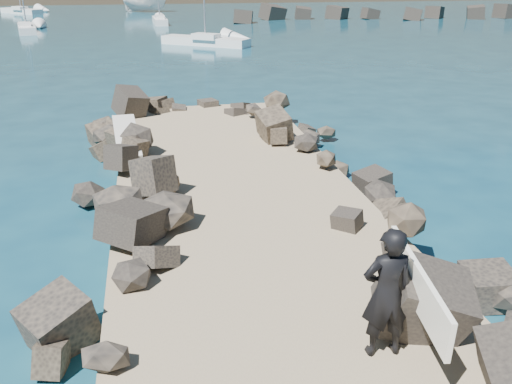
# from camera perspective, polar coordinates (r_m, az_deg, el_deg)

# --- Properties ---
(ground) EXTENTS (800.00, 800.00, 0.00)m
(ground) POSITION_cam_1_polar(r_m,az_deg,el_deg) (13.21, -0.81, -4.49)
(ground) COLOR #0F384C
(ground) RESTS_ON ground
(jetty) EXTENTS (6.00, 26.00, 0.60)m
(jetty) POSITION_cam_1_polar(r_m,az_deg,el_deg) (11.33, 0.95, -7.49)
(jetty) COLOR #8C7759
(jetty) RESTS_ON ground
(riprap_left) EXTENTS (2.60, 22.00, 1.00)m
(riprap_left) POSITION_cam_1_polar(r_m,az_deg,el_deg) (11.52, -13.92, -6.53)
(riprap_left) COLOR black
(riprap_left) RESTS_ON ground
(riprap_right) EXTENTS (2.60, 22.00, 1.00)m
(riprap_right) POSITION_cam_1_polar(r_m,az_deg,el_deg) (12.51, 13.64, -4.18)
(riprap_right) COLOR black
(riprap_right) RESTS_ON ground
(breakwater_secondary) EXTENTS (52.00, 4.00, 1.20)m
(breakwater_secondary) POSITION_cam_1_polar(r_m,az_deg,el_deg) (76.47, 19.03, 16.57)
(breakwater_secondary) COLOR black
(breakwater_secondary) RESTS_ON ground
(surfboard_resting) EXTENTS (0.90, 2.72, 0.09)m
(surfboard_resting) POSITION_cam_1_polar(r_m,az_deg,el_deg) (17.39, -12.79, 5.15)
(surfboard_resting) COLOR silver
(surfboard_resting) RESTS_ON riprap_left
(boat_imported) EXTENTS (7.21, 4.81, 2.61)m
(boat_imported) POSITION_cam_1_polar(r_m,az_deg,el_deg) (84.50, -11.04, 18.16)
(boat_imported) COLOR silver
(boat_imported) RESTS_ON ground
(surfer_with_board) EXTENTS (0.98, 2.45, 1.98)m
(surfer_with_board) POSITION_cam_1_polar(r_m,az_deg,el_deg) (8.26, 13.36, -9.71)
(surfer_with_board) COLOR black
(surfer_with_board) RESTS_ON jetty
(sailboat_e) EXTENTS (6.15, 6.47, 8.80)m
(sailboat_e) POSITION_cam_1_polar(r_m,az_deg,el_deg) (85.54, -22.44, 16.39)
(sailboat_e) COLOR white
(sailboat_e) RESTS_ON ground
(sailboat_a) EXTENTS (2.79, 6.81, 8.06)m
(sailboat_a) POSITION_cam_1_polar(r_m,az_deg,el_deg) (60.65, -21.96, 14.94)
(sailboat_a) COLOR white
(sailboat_a) RESTS_ON ground
(sailboat_b) EXTENTS (1.54, 6.07, 7.38)m
(sailboat_b) POSITION_cam_1_polar(r_m,az_deg,el_deg) (65.80, -9.60, 16.54)
(sailboat_b) COLOR white
(sailboat_b) RESTS_ON ground
(sailboat_c) EXTENTS (6.84, 5.68, 8.81)m
(sailboat_c) POSITION_cam_1_polar(r_m,az_deg,el_deg) (46.82, -5.08, 14.81)
(sailboat_c) COLOR white
(sailboat_c) RESTS_ON ground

